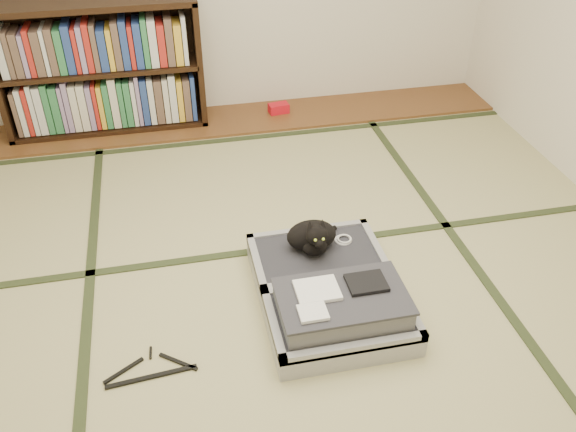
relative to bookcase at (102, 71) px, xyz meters
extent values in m
plane|color=#C6B684|center=(0.92, -2.07, -0.45)|extent=(4.50, 4.50, 0.00)
cube|color=brown|center=(0.92, -0.07, -0.44)|extent=(4.00, 0.50, 0.02)
cube|color=red|center=(1.26, -0.04, -0.40)|extent=(0.16, 0.11, 0.07)
cube|color=#2D381E|center=(-0.08, -2.07, -0.45)|extent=(0.05, 4.50, 0.01)
cube|color=#2D381E|center=(1.92, -2.07, -0.45)|extent=(0.05, 4.50, 0.01)
cube|color=#2D381E|center=(0.92, -1.67, -0.45)|extent=(4.00, 0.05, 0.01)
cube|color=#2D381E|center=(0.92, -0.37, -0.45)|extent=(4.00, 0.05, 0.01)
cube|color=black|center=(0.68, 0.00, 0.02)|extent=(0.04, 0.32, 0.90)
cube|color=black|center=(0.00, 0.00, -0.42)|extent=(1.40, 0.32, 0.04)
cube|color=black|center=(0.00, 0.00, 0.46)|extent=(1.40, 0.32, 0.04)
cube|color=black|center=(0.00, 0.00, 0.02)|extent=(1.34, 0.32, 0.03)
cube|color=black|center=(0.00, 0.15, 0.02)|extent=(1.40, 0.02, 0.90)
cube|color=gray|center=(0.00, -0.02, -0.20)|extent=(1.26, 0.22, 0.38)
cube|color=gray|center=(0.00, -0.02, 0.21)|extent=(1.26, 0.22, 0.34)
cube|color=#9E9EA2|center=(1.08, -2.35, -0.39)|extent=(0.67, 0.44, 0.12)
cube|color=#2A2A31|center=(1.08, -2.35, -0.36)|extent=(0.59, 0.37, 0.09)
cube|color=#9E9EA2|center=(1.08, -2.56, -0.33)|extent=(0.67, 0.04, 0.04)
cube|color=#9E9EA2|center=(1.08, -2.15, -0.33)|extent=(0.67, 0.04, 0.04)
cube|color=#9E9EA2|center=(0.76, -2.35, -0.33)|extent=(0.04, 0.44, 0.04)
cube|color=#9E9EA2|center=(1.39, -2.35, -0.33)|extent=(0.04, 0.44, 0.04)
cube|color=#9E9EA2|center=(1.08, -1.91, -0.39)|extent=(0.67, 0.44, 0.12)
cube|color=#2A2A31|center=(1.08, -1.91, -0.36)|extent=(0.59, 0.37, 0.09)
cube|color=#9E9EA2|center=(1.08, -2.11, -0.33)|extent=(0.67, 0.04, 0.04)
cube|color=#9E9EA2|center=(1.08, -1.70, -0.33)|extent=(0.67, 0.04, 0.04)
cube|color=#9E9EA2|center=(0.76, -1.91, -0.33)|extent=(0.04, 0.44, 0.04)
cube|color=#9E9EA2|center=(1.39, -1.91, -0.33)|extent=(0.04, 0.44, 0.04)
cylinder|color=black|center=(1.08, -2.13, -0.33)|extent=(0.60, 0.02, 0.02)
cube|color=gray|center=(1.08, -2.35, -0.28)|extent=(0.57, 0.35, 0.12)
cube|color=#37373F|center=(1.08, -2.35, -0.22)|extent=(0.59, 0.36, 0.01)
cube|color=white|center=(0.97, -2.31, -0.20)|extent=(0.20, 0.16, 0.02)
cube|color=black|center=(1.20, -2.31, -0.20)|extent=(0.18, 0.14, 0.02)
cube|color=white|center=(0.92, -2.44, -0.20)|extent=(0.12, 0.11, 0.02)
cube|color=white|center=(0.88, -2.57, -0.39)|extent=(0.05, 0.01, 0.04)
cube|color=white|center=(0.99, -2.57, -0.40)|extent=(0.04, 0.01, 0.03)
cube|color=orange|center=(1.30, -2.57, -0.39)|extent=(0.04, 0.01, 0.03)
cube|color=#197F33|center=(1.24, -2.57, -0.37)|extent=(0.04, 0.01, 0.02)
ellipsoid|color=black|center=(1.06, -1.85, -0.24)|extent=(0.26, 0.17, 0.16)
ellipsoid|color=black|center=(1.06, -1.93, -0.26)|extent=(0.13, 0.09, 0.09)
ellipsoid|color=black|center=(1.06, -1.96, -0.16)|extent=(0.11, 0.10, 0.10)
sphere|color=black|center=(1.06, -2.00, -0.18)|extent=(0.05, 0.05, 0.05)
cone|color=black|center=(1.03, -1.94, -0.11)|extent=(0.04, 0.05, 0.05)
cone|color=black|center=(1.09, -1.94, -0.11)|extent=(0.04, 0.05, 0.05)
sphere|color=#A5BF33|center=(1.04, -2.00, -0.16)|extent=(0.02, 0.02, 0.02)
sphere|color=#A5BF33|center=(1.08, -2.00, -0.16)|extent=(0.02, 0.02, 0.02)
cylinder|color=black|center=(1.15, -1.77, -0.30)|extent=(0.16, 0.09, 0.03)
torus|color=white|center=(1.24, -1.83, -0.32)|extent=(0.09, 0.09, 0.01)
torus|color=white|center=(1.24, -1.84, -0.31)|extent=(0.08, 0.08, 0.01)
cube|color=black|center=(0.21, -2.43, -0.44)|extent=(0.40, 0.05, 0.01)
cube|color=black|center=(0.09, -2.37, -0.44)|extent=(0.18, 0.12, 0.01)
cube|color=black|center=(0.33, -2.37, -0.44)|extent=(0.16, 0.13, 0.01)
cylinder|color=black|center=(0.21, -2.29, -0.44)|extent=(0.02, 0.07, 0.01)
camera|label=1|loc=(0.42, -4.26, 1.65)|focal=38.00mm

